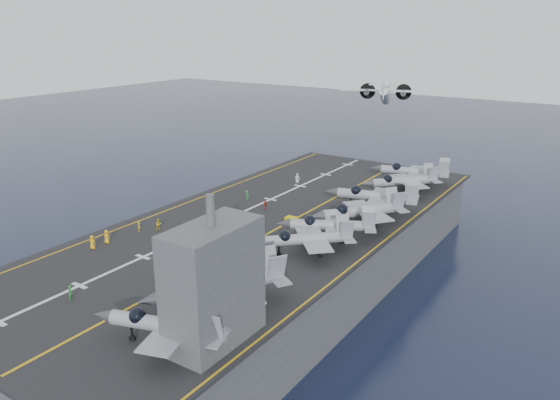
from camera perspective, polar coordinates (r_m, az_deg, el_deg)
The scene contains 29 objects.
ground at distance 89.52m, azimuth -1.43°, elevation -8.60°, with size 500.00×500.00×0.00m, color #142135.
hull at distance 87.40m, azimuth -1.46°, elevation -5.67°, with size 36.00×90.00×10.00m, color #56595E.
flight_deck at distance 85.45m, azimuth -1.49°, elevation -2.48°, with size 38.00×92.00×0.40m, color black.
foul_line at distance 83.79m, azimuth 0.20°, elevation -2.73°, with size 0.35×90.00×0.02m, color gold.
landing_centerline at distance 88.76m, azimuth -4.66°, elevation -1.59°, with size 0.50×90.00×0.02m, color silver.
deck_edge_port at distance 95.63m, azimuth -9.86°, elevation -0.35°, with size 0.25×90.00×0.02m, color gold.
deck_edge_stbd at distance 76.97m, azimuth 9.91°, elevation -4.95°, with size 0.25×90.00×0.02m, color gold.
island_superstructure at distance 52.11m, azimuth -7.02°, elevation -7.32°, with size 5.00×10.00×15.00m, color #56595E, non-canonical shape.
fighter_jet_0 at distance 54.14m, azimuth -11.69°, elevation -12.59°, with size 16.36×13.30×4.92m, color gray, non-canonical shape.
fighter_jet_1 at distance 59.90m, azimuth -6.00°, elevation -8.73°, with size 17.83×19.60×5.67m, color #9198A0, non-canonical shape.
fighter_jet_3 at distance 72.91m, azimuth 2.91°, elevation -3.96°, with size 16.68×16.46×4.89m, color #9199A0, non-canonical shape.
fighter_jet_4 at distance 77.90m, azimuth 5.45°, elevation -2.54°, with size 16.94×15.03×4.92m, color #939AA3, non-canonical shape.
fighter_jet_5 at distance 83.63m, azimuth 8.61°, elevation -1.04°, with size 17.65×18.54×5.37m, color #9CA2AD, non-canonical shape.
fighter_jet_6 at distance 91.20m, azimuth 10.07°, elevation 0.50°, with size 17.70×14.06×5.39m, color #8C939A, non-canonical shape.
fighter_jet_7 at distance 101.41m, azimuth 12.84°, elevation 2.02°, with size 17.22×17.45×5.11m, color #9BA4AC, non-canonical shape.
fighter_jet_8 at distance 108.33m, azimuth 13.84°, elevation 3.00°, with size 17.14×13.58×5.23m, color #9AA2AB, non-canonical shape.
tow_cart_a at distance 68.23m, azimuth -7.98°, elevation -7.47°, with size 1.80×1.19×1.06m, color gold, non-canonical shape.
tow_cart_b at distance 84.47m, azimuth 1.23°, elevation -2.16°, with size 1.94×1.29×1.14m, color #CEC207, non-canonical shape.
tow_cart_c at distance 98.29m, azimuth 7.13°, elevation 0.60°, with size 2.08×1.73×1.07m, color gold, non-canonical shape.
crew_0 at distance 80.88m, azimuth -17.66°, elevation -3.67°, with size 1.30×0.97×1.97m, color yellow.
crew_1 at distance 84.13m, azimuth -14.53°, elevation -2.68°, with size 1.11×1.16×1.62m, color yellow.
crew_2 at distance 83.92m, azimuth -12.57°, elevation -2.51°, with size 1.08×1.27×1.79m, color yellow.
crew_3 at distance 96.10m, azimuth -3.48°, elevation 0.50°, with size 1.22×1.08×1.69m, color green.
crew_4 at distance 91.08m, azimuth -1.53°, elevation -0.47°, with size 0.82×1.10×1.69m, color #A8271E.
crew_5 at distance 106.21m, azimuth 1.82°, elevation 2.30°, with size 1.39×1.33×1.94m, color silver.
crew_6 at distance 66.31m, azimuth -21.08°, elevation -9.04°, with size 1.20×1.27×1.77m, color #268C33.
crew_7 at distance 71.69m, azimuth -8.13°, elevation -5.77°, with size 1.36×1.44×2.01m, color white.
transport_plane at distance 132.77m, azimuth 10.88°, elevation 10.64°, with size 24.30×20.39×4.89m, color silver, non-canonical shape.
crew_8 at distance 79.49m, azimuth -19.01°, elevation -4.20°, with size 1.30×0.97×1.97m, color yellow.
Camera 1 is at (46.13, -65.44, 40.05)m, focal length 35.00 mm.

